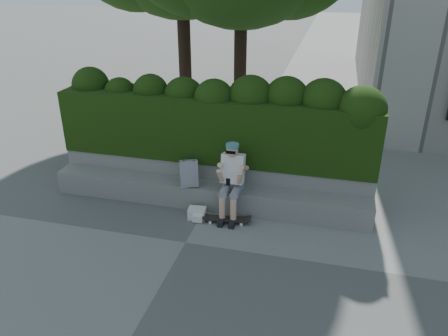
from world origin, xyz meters
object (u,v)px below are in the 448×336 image
(backpack_plaid, at_px, (189,173))
(backpack_ground, at_px, (197,213))
(person, at_px, (232,177))
(skateboard, at_px, (226,219))

(backpack_plaid, distance_m, backpack_ground, 0.74)
(person, bearing_deg, backpack_plaid, 174.38)
(skateboard, relative_size, backpack_plaid, 1.67)
(person, bearing_deg, skateboard, -96.09)
(backpack_plaid, relative_size, backpack_ground, 1.57)
(backpack_plaid, bearing_deg, backpack_ground, -77.25)
(skateboard, bearing_deg, backpack_plaid, 147.17)
(person, distance_m, backpack_ground, 0.91)
(person, distance_m, backpack_plaid, 0.83)
(skateboard, bearing_deg, backpack_ground, 171.47)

